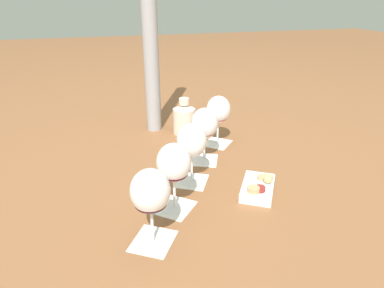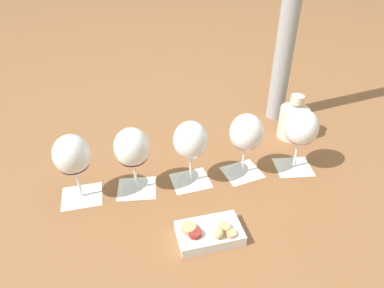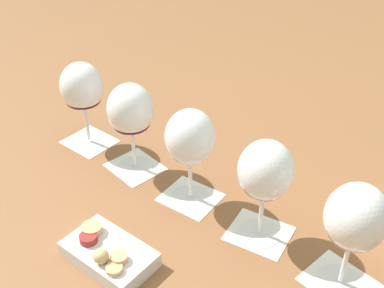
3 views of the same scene
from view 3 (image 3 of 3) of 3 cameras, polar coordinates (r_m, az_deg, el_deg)
ground_plane at (r=0.91m, az=-0.23°, el=-6.59°), size 8.00×8.00×0.00m
tasting_card_0 at (r=0.81m, az=17.09°, el=-15.41°), size 0.14×0.14×0.00m
tasting_card_1 at (r=0.86m, az=7.94°, el=-10.42°), size 0.13×0.13×0.00m
tasting_card_2 at (r=0.92m, az=-0.00°, el=-6.34°), size 0.13×0.13×0.00m
tasting_card_3 at (r=1.00m, az=-6.76°, el=-2.69°), size 0.14×0.14×0.00m
tasting_card_4 at (r=1.09m, az=-12.04°, el=0.30°), size 0.14×0.13×0.00m
wine_glass_0 at (r=0.72m, az=18.80°, el=-8.72°), size 0.09×0.09×0.19m
wine_glass_1 at (r=0.77m, az=8.68°, el=-3.63°), size 0.09×0.09×0.19m
wine_glass_2 at (r=0.84m, az=-0.00°, el=0.32°), size 0.09×0.09×0.19m
wine_glass_3 at (r=0.93m, az=-7.28°, el=3.65°), size 0.09×0.09×0.19m
wine_glass_4 at (r=1.03m, az=-12.88°, el=6.24°), size 0.09×0.09×0.19m
snack_dish at (r=0.81m, az=-9.93°, el=-12.62°), size 0.17×0.15×0.05m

